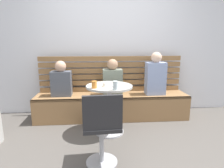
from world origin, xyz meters
TOP-DOWN VIEW (x-y plane):
  - ground at (0.00, 0.00)m, footprint 8.00×8.00m
  - back_wall at (0.00, 1.64)m, footprint 5.20×0.10m
  - booth_bench at (0.00, 1.20)m, footprint 2.70×0.52m
  - booth_backrest at (0.00, 1.44)m, footprint 2.65×0.04m
  - cafe_table at (-0.09, 0.61)m, footprint 0.68×0.68m
  - white_chair at (-0.22, -0.20)m, footprint 0.42×0.42m
  - person_adult at (0.77, 1.17)m, footprint 0.34×0.22m
  - person_child_left at (-0.88, 1.20)m, footprint 0.34×0.22m
  - person_child_middle at (0.01, 1.19)m, footprint 0.34×0.22m
  - cup_espresso_small at (-0.16, 0.55)m, footprint 0.06×0.06m
  - cup_glass_tall at (-0.03, 0.33)m, footprint 0.07×0.07m
  - cup_tumbler_orange at (-0.30, 0.46)m, footprint 0.07×0.07m
  - plate_small at (-0.00, 0.56)m, footprint 0.17×0.17m

SIDE VIEW (x-z plane):
  - ground at x=0.00m, z-range 0.00..0.00m
  - booth_bench at x=0.00m, z-range 0.00..0.44m
  - white_chair at x=-0.22m, z-range 0.04..0.89m
  - cafe_table at x=-0.09m, z-range 0.15..0.89m
  - person_child_left at x=-0.88m, z-range 0.40..1.01m
  - person_child_middle at x=0.01m, z-range 0.40..1.04m
  - plate_small at x=0.00m, z-range 0.74..0.75m
  - cup_espresso_small at x=-0.16m, z-range 0.74..0.79m
  - person_adult at x=0.77m, z-range 0.40..1.15m
  - booth_backrest at x=0.00m, z-range 0.44..1.11m
  - cup_tumbler_orange at x=-0.30m, z-range 0.74..0.84m
  - cup_glass_tall at x=-0.03m, z-range 0.74..0.86m
  - back_wall at x=0.00m, z-range 0.00..2.90m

